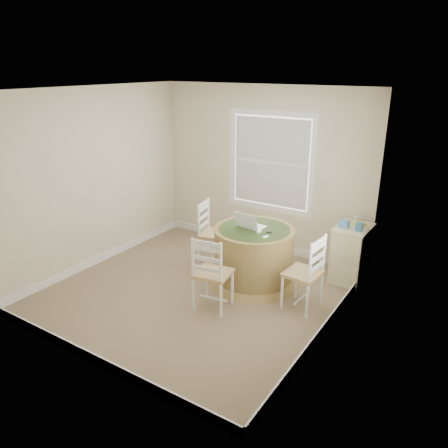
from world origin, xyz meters
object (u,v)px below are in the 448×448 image
Objects in this scene: chair_left at (214,234)px; corner_chest at (351,253)px; chair_near at (213,273)px; laptop at (251,225)px; chair_right at (303,273)px; round_table at (254,253)px.

chair_left is 1.19× the size of corner_chest.
chair_near is at bearing -158.18° from chair_left.
chair_left is 0.83m from laptop.
chair_right is 1.10m from corner_chest.
chair_right is at bearing 166.31° from laptop.
chair_left is 1.30m from chair_near.
round_table is 0.40m from laptop.
chair_right reaches higher than corner_chest.
corner_chest is (1.90, 0.57, -0.08)m from chair_left.
corner_chest is at bearing -134.72° from chair_near.
chair_near is (-0.08, -0.87, 0.04)m from round_table.
laptop reaches higher than round_table.
corner_chest is at bearing -142.31° from laptop.
round_table is at bearing -104.26° from chair_right.
laptop is (0.01, 0.89, 0.35)m from chair_near.
laptop is at bearing -145.80° from corner_chest.
laptop is (-0.07, 0.02, 0.39)m from round_table.
round_table is at bearing -104.39° from chair_near.
chair_near is 1.10m from chair_right.
chair_left is at bearing -102.58° from chair_right.
round_table is 1.35× the size of chair_right.
chair_right is at bearing -102.66° from corner_chest.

